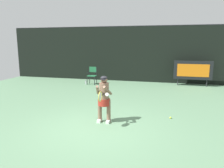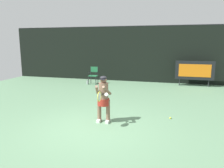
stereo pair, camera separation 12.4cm
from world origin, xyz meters
name	(u,v)px [view 1 (the left image)]	position (x,y,z in m)	size (l,w,h in m)	color
ground	(93,131)	(0.00, -0.19, -0.01)	(18.00, 22.00, 0.03)	#5F8864
backdrop_screen	(136,54)	(0.00, 8.50, 1.81)	(18.00, 0.12, 3.66)	black
scoreboard	(193,70)	(3.53, 7.77, 0.95)	(2.20, 0.21, 1.50)	black
umpire_chair	(92,74)	(-2.49, 6.82, 0.62)	(0.52, 0.44, 1.08)	black
water_bottle	(86,82)	(-2.86, 6.65, 0.12)	(0.07, 0.07, 0.27)	silver
tennis_player	(104,97)	(0.11, 0.64, 0.85)	(0.53, 0.60, 1.53)	white
tennis_racket	(100,96)	(0.15, 0.12, 1.00)	(0.03, 0.60, 0.31)	black
tennis_ball_loose	(170,118)	(2.24, 1.50, 0.03)	(0.07, 0.07, 0.07)	#CCDB3D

